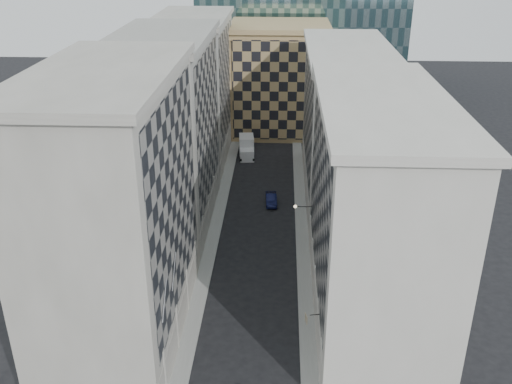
% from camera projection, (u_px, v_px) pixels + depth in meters
% --- Properties ---
extents(sidewalk_west, '(1.50, 100.00, 0.15)m').
position_uv_depth(sidewalk_west, '(215.00, 228.00, 69.20)').
color(sidewalk_west, gray).
rests_on(sidewalk_west, ground).
extents(sidewalk_east, '(1.50, 100.00, 0.15)m').
position_uv_depth(sidewalk_east, '(302.00, 230.00, 68.76)').
color(sidewalk_east, gray).
rests_on(sidewalk_east, ground).
extents(bldg_left_a, '(10.80, 22.80, 23.70)m').
position_uv_depth(bldg_left_a, '(118.00, 211.00, 47.29)').
color(bldg_left_a, '#9D998D').
rests_on(bldg_left_a, ground).
extents(bldg_left_b, '(10.80, 22.80, 22.70)m').
position_uv_depth(bldg_left_b, '(168.00, 132.00, 67.45)').
color(bldg_left_b, '#99978E').
rests_on(bldg_left_b, ground).
extents(bldg_left_c, '(10.80, 22.80, 21.70)m').
position_uv_depth(bldg_left_c, '(195.00, 89.00, 87.62)').
color(bldg_left_c, '#9D998D').
rests_on(bldg_left_c, ground).
extents(bldg_right_a, '(10.80, 26.80, 20.70)m').
position_uv_depth(bldg_right_a, '(373.00, 211.00, 50.62)').
color(bldg_right_a, beige).
rests_on(bldg_right_a, ground).
extents(bldg_right_b, '(10.80, 28.80, 19.70)m').
position_uv_depth(bldg_right_b, '(345.00, 123.00, 75.31)').
color(bldg_right_b, beige).
rests_on(bldg_right_b, ground).
extents(tan_block, '(16.80, 14.80, 18.80)m').
position_uv_depth(tan_block, '(279.00, 79.00, 99.35)').
color(tan_block, tan).
rests_on(tan_block, ground).
extents(flagpoles_left, '(0.10, 6.33, 2.33)m').
position_uv_depth(flagpoles_left, '(169.00, 285.00, 44.14)').
color(flagpoles_left, gray).
rests_on(flagpoles_left, ground).
extents(bracket_lamp, '(1.98, 0.36, 0.36)m').
position_uv_depth(bracket_lamp, '(297.00, 207.00, 60.79)').
color(bracket_lamp, black).
rests_on(bracket_lamp, ground).
extents(box_truck, '(2.77, 5.78, 3.07)m').
position_uv_depth(box_truck, '(247.00, 148.00, 91.09)').
color(box_truck, silver).
rests_on(box_truck, ground).
extents(dark_car, '(1.67, 4.14, 1.34)m').
position_uv_depth(dark_car, '(271.00, 199.00, 75.28)').
color(dark_car, '#0F1338').
rests_on(dark_car, ground).
extents(shop_sign, '(1.22, 0.73, 0.82)m').
position_uv_depth(shop_sign, '(307.00, 318.00, 47.12)').
color(shop_sign, black).
rests_on(shop_sign, ground).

